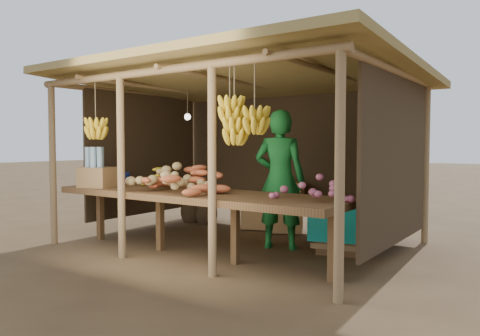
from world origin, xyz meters
The scene contains 13 objects.
ground centered at (0.00, 0.00, 0.00)m, with size 60.00×60.00×0.00m, color brown.
stall_structure centered at (0.00, -0.14, 1.90)m, with size 4.70×3.50×2.43m.
counter centered at (0.00, -0.95, 0.74)m, with size 3.90×1.05×0.80m.
potato_heap centered at (-0.31, -1.12, 0.99)m, with size 1.12×0.67×0.37m, color #99804F, non-canonical shape.
sweet_potato_heap centered at (-0.11, -1.07, 0.98)m, with size 1.15×0.69×0.36m, color #AF522D, non-canonical shape.
onion_heap centered at (1.54, -1.08, 0.98)m, with size 0.89×0.53×0.36m, color #AC546B, non-canonical shape.
banana_pile centered at (-0.84, -0.70, 0.97)m, with size 0.53×0.32×0.34m, color gold, non-canonical shape.
tomato_basin centered at (-1.90, -0.57, 0.89)m, with size 0.43×0.43×0.22m.
bottle_box centered at (-1.46, -1.26, 1.01)m, with size 0.50×0.43×0.54m.
vendor centered at (0.61, 0.05, 0.92)m, with size 0.67×0.44×1.83m, color #18702B.
tarp_crate centered at (1.40, 0.31, 0.33)m, with size 0.80×0.73×0.81m.
carton_stack centered at (-0.02, 1.04, 0.34)m, with size 1.12×0.54×0.77m.
burlap_sacks centered at (-1.55, 0.95, 0.22)m, with size 0.73×0.38×0.51m.
Camera 1 is at (3.70, -5.28, 1.39)m, focal length 35.00 mm.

